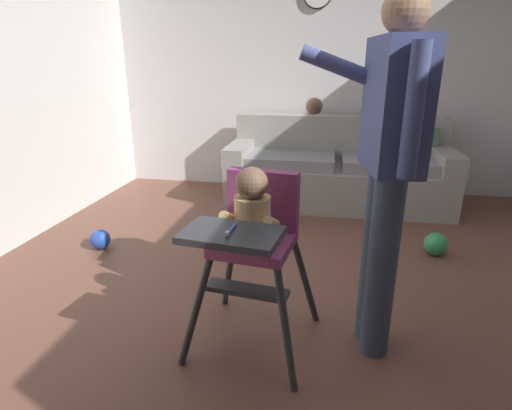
# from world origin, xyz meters

# --- Properties ---
(ground) EXTENTS (6.06, 6.56, 0.10)m
(ground) POSITION_xyz_m (0.00, 0.00, -0.05)
(ground) COLOR brown
(wall_far) EXTENTS (5.26, 0.06, 2.74)m
(wall_far) POSITION_xyz_m (0.00, 2.51, 1.37)
(wall_far) COLOR silver
(wall_far) RESTS_ON ground
(couch) EXTENTS (2.21, 0.86, 0.86)m
(couch) POSITION_xyz_m (0.26, 1.99, 0.33)
(couch) COLOR gray
(couch) RESTS_ON ground
(high_chair) EXTENTS (0.68, 0.78, 0.95)m
(high_chair) POSITION_xyz_m (-0.17, -0.42, 0.64)
(high_chair) COLOR #31343A
(high_chair) RESTS_ON ground
(adult_standing) EXTENTS (0.56, 0.50, 1.67)m
(adult_standing) POSITION_xyz_m (0.42, -0.33, 0.95)
(adult_standing) COLOR #3A495E
(adult_standing) RESTS_ON ground
(toy_ball) EXTENTS (0.16, 0.16, 0.16)m
(toy_ball) POSITION_xyz_m (-1.56, 0.48, 0.08)
(toy_ball) COLOR #284CB7
(toy_ball) RESTS_ON ground
(toy_ball_second) EXTENTS (0.17, 0.17, 0.17)m
(toy_ball_second) POSITION_xyz_m (0.99, 0.83, 0.09)
(toy_ball_second) COLOR green
(toy_ball_second) RESTS_ON ground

